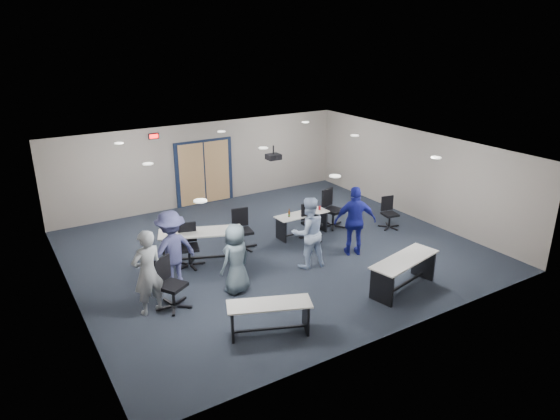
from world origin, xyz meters
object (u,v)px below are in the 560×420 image
person_lightblue (308,232)px  table_back_left (201,241)px  table_front_left (269,313)px  table_back_right (302,220)px  person_plaid (236,259)px  person_back (172,250)px  chair_back_a (189,246)px  chair_loose_right (390,213)px  chair_back_b (243,230)px  chair_back_d (333,209)px  table_front_right (404,268)px  chair_back_c (312,222)px  chair_loose_left (172,284)px  person_gray (148,272)px  person_navy (355,221)px

person_lightblue → table_back_left: bearing=-28.7°
table_front_left → table_back_right: bearing=71.1°
person_plaid → person_back: bearing=-58.3°
chair_back_a → chair_loose_right: bearing=9.3°
chair_back_a → chair_back_b: chair_back_b is taller
table_front_left → chair_loose_right: bearing=48.3°
chair_back_d → chair_loose_right: 1.66m
chair_back_a → person_back: (-0.70, -0.80, 0.38)m
table_front_right → person_lightblue: person_lightblue is taller
chair_back_b → chair_back_c: chair_back_b is taller
chair_back_d → person_plaid: (-4.16, -1.95, 0.24)m
table_back_left → chair_loose_right: chair_loose_right is taller
table_back_left → chair_loose_right: bearing=13.2°
chair_back_a → chair_loose_left: bearing=-105.3°
chair_back_b → chair_back_c: (1.91, -0.44, -0.03)m
table_front_left → chair_loose_left: 2.24m
table_front_right → chair_loose_left: 5.06m
chair_back_c → person_gray: bearing=-164.4°
person_gray → chair_back_b: bearing=-161.8°
table_back_right → chair_loose_right: 2.65m
chair_back_c → chair_loose_right: bearing=-11.5°
chair_back_a → chair_back_b: bearing=24.3°
chair_back_a → chair_back_d: 4.60m
table_back_right → person_plaid: bearing=-149.4°
chair_back_c → chair_back_d: bearing=22.3°
table_back_left → chair_back_c: 3.19m
chair_back_d → person_gray: person_gray is taller
table_front_right → chair_back_d: (0.94, 3.83, 0.05)m
chair_back_c → chair_back_a: bearing=176.7°
chair_back_d → person_navy: size_ratio=0.62×
person_gray → chair_back_a: bearing=-145.2°
chair_back_b → person_plaid: person_plaid is taller
chair_loose_right → person_plaid: bearing=-158.4°
person_lightblue → person_plaid: bearing=13.5°
table_back_left → person_gray: person_gray is taller
chair_back_a → person_gray: size_ratio=0.59×
person_plaid → table_back_left: bearing=-106.4°
chair_back_c → person_navy: size_ratio=0.55×
chair_back_b → chair_loose_right: 4.45m
table_front_left → chair_back_d: chair_back_d is taller
person_lightblue → person_navy: 1.43m
table_back_right → chair_loose_left: bearing=-159.2°
chair_back_a → table_front_right: bearing=-28.5°
chair_loose_left → person_back: size_ratio=0.61×
chair_back_d → person_back: 5.40m
chair_back_c → chair_back_d: chair_back_d is taller
table_front_left → chair_back_b: size_ratio=1.57×
chair_loose_left → table_back_right: bearing=-9.5°
table_back_right → person_navy: person_navy is taller
person_gray → person_lightblue: bearing=168.8°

